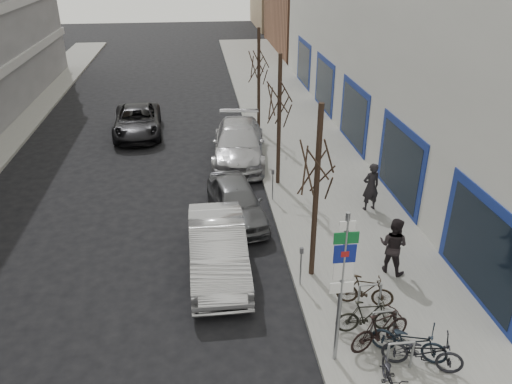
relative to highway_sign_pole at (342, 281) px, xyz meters
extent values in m
plane|color=black|center=(-2.40, 0.01, -2.46)|extent=(120.00, 120.00, 0.00)
cube|color=slate|center=(2.10, 10.01, -2.38)|extent=(5.00, 70.00, 0.15)
cube|color=brown|center=(10.60, 40.01, 1.54)|extent=(12.00, 14.00, 8.00)
cylinder|color=gray|center=(0.00, 0.01, -0.36)|extent=(0.10, 0.10, 4.20)
cube|color=white|center=(0.00, -0.02, 1.44)|extent=(0.35, 0.03, 0.22)
cube|color=#0C5926|center=(0.00, -0.02, 1.14)|extent=(0.55, 0.03, 0.28)
cube|color=navy|center=(0.00, -0.02, 0.74)|extent=(0.50, 0.03, 0.45)
cube|color=maroon|center=(0.00, -0.03, 0.74)|extent=(0.18, 0.02, 0.14)
cube|color=white|center=(0.00, -0.02, 0.29)|extent=(0.45, 0.03, 0.45)
cube|color=white|center=(0.00, -0.02, -0.16)|extent=(0.55, 0.03, 0.28)
cylinder|color=gray|center=(1.10, -0.49, -1.91)|extent=(0.06, 0.06, 0.80)
cylinder|color=gray|center=(1.70, -0.49, -1.91)|extent=(0.06, 0.06, 0.80)
cylinder|color=gray|center=(1.40, -0.49, -1.51)|extent=(0.60, 0.06, 0.06)
cylinder|color=gray|center=(1.10, 0.61, -1.91)|extent=(0.06, 0.06, 0.80)
cylinder|color=gray|center=(1.70, 0.61, -1.91)|extent=(0.06, 0.06, 0.80)
cylinder|color=gray|center=(1.40, 0.61, -1.51)|extent=(0.60, 0.06, 0.06)
cylinder|color=gray|center=(1.10, 1.71, -1.91)|extent=(0.06, 0.06, 0.80)
cylinder|color=gray|center=(1.70, 1.71, -1.91)|extent=(0.06, 0.06, 0.80)
cylinder|color=gray|center=(1.40, 1.71, -1.51)|extent=(0.60, 0.06, 0.06)
cylinder|color=black|center=(0.20, 3.51, 0.29)|extent=(0.16, 0.16, 5.50)
cylinder|color=black|center=(0.20, 10.01, 0.29)|extent=(0.16, 0.16, 5.50)
cylinder|color=black|center=(0.20, 16.51, 0.29)|extent=(0.16, 0.16, 5.50)
cylinder|color=gray|center=(-0.25, 3.01, -1.76)|extent=(0.05, 0.05, 1.10)
cube|color=#3F3F44|center=(-0.25, 3.01, -1.13)|extent=(0.10, 0.08, 0.18)
cylinder|color=gray|center=(-0.25, 8.51, -1.76)|extent=(0.05, 0.05, 1.10)
cube|color=#3F3F44|center=(-0.25, 8.51, -1.13)|extent=(0.10, 0.08, 0.18)
cylinder|color=gray|center=(-0.25, 14.01, -1.76)|extent=(0.05, 0.05, 1.10)
cube|color=#3F3F44|center=(-0.25, 14.01, -1.13)|extent=(0.10, 0.08, 0.18)
imported|color=black|center=(0.93, -1.13, -1.84)|extent=(0.73, 1.59, 0.93)
imported|color=black|center=(1.20, 0.30, -1.77)|extent=(1.85, 1.09, 1.08)
imported|color=black|center=(1.78, -0.10, -1.75)|extent=(1.86, 1.38, 1.11)
imported|color=black|center=(1.04, 0.86, -1.81)|extent=(1.65, 0.55, 0.99)
imported|color=black|center=(1.94, -0.51, -1.74)|extent=(1.95, 1.21, 1.14)
imported|color=black|center=(1.33, 1.89, -1.82)|extent=(1.66, 0.98, 0.97)
imported|color=#B5B5BA|center=(-2.60, 4.20, -1.65)|extent=(1.75, 4.92, 1.62)
imported|color=#505156|center=(-1.77, 7.43, -1.73)|extent=(2.29, 4.46, 1.45)
imported|color=#A9A9AE|center=(-1.18, 13.01, -1.62)|extent=(2.92, 6.00, 1.68)
imported|color=black|center=(-6.21, 17.24, -1.73)|extent=(2.72, 5.37, 1.45)
imported|color=black|center=(3.25, 7.29, -1.37)|extent=(0.76, 0.58, 1.88)
imported|color=black|center=(2.64, 3.36, -1.39)|extent=(0.81, 0.80, 1.85)
camera|label=1|loc=(-2.98, -8.73, 6.73)|focal=35.00mm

